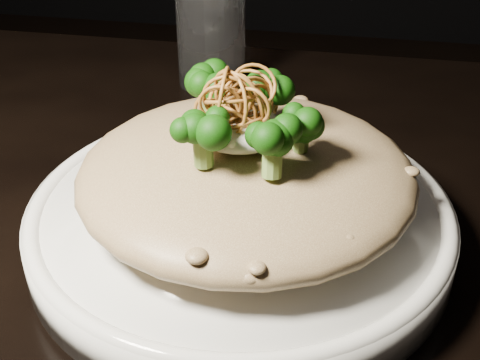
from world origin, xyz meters
name	(u,v)px	position (x,y,z in m)	size (l,w,h in m)	color
table	(264,325)	(0.00, 0.00, 0.67)	(1.10, 0.80, 0.75)	black
plate	(240,223)	(-0.02, 0.00, 0.77)	(0.32, 0.32, 0.03)	silver
risotto	(246,174)	(-0.02, 0.00, 0.81)	(0.25, 0.25, 0.05)	brown
broccoli	(246,109)	(-0.02, 0.00, 0.86)	(0.15, 0.15, 0.05)	black
cheese	(240,129)	(-0.02, 0.01, 0.85)	(0.06, 0.06, 0.02)	white
shallots	(239,93)	(-0.02, 0.01, 0.87)	(0.06, 0.06, 0.04)	brown
drinking_glass	(211,26)	(-0.11, 0.29, 0.82)	(0.07, 0.07, 0.13)	silver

